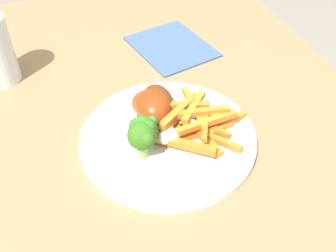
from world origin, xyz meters
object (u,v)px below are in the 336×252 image
object	(u,v)px
dinner_plate	(168,138)
chicken_drumstick_far	(152,107)
broccoli_floret_front	(144,130)
carrot_fries_pile	(196,123)
chicken_drumstick_near	(159,104)
dining_table	(160,176)
broccoli_floret_middle	(143,135)
chicken_drumstick_extra	(155,108)

from	to	relation	value
dinner_plate	chicken_drumstick_far	size ratio (longest dim) A/B	2.34
broccoli_floret_front	carrot_fries_pile	bearing A→B (deg)	-84.78
chicken_drumstick_near	dinner_plate	bearing A→B (deg)	178.38
dining_table	broccoli_floret_front	world-z (taller)	broccoli_floret_front
chicken_drumstick_far	broccoli_floret_middle	bearing A→B (deg)	154.57
carrot_fries_pile	chicken_drumstick_far	xyz separation A→B (m)	(0.06, 0.05, 0.00)
broccoli_floret_middle	carrot_fries_pile	bearing A→B (deg)	-76.97
chicken_drumstick_near	carrot_fries_pile	bearing A→B (deg)	-143.32
dining_table	broccoli_floret_front	xyz separation A→B (m)	(-0.04, 0.03, 0.16)
broccoli_floret_middle	carrot_fries_pile	world-z (taller)	broccoli_floret_middle
dinner_plate	broccoli_floret_middle	distance (m)	0.07
dinner_plate	carrot_fries_pile	size ratio (longest dim) A/B	1.64
broccoli_floret_middle	chicken_drumstick_extra	size ratio (longest dim) A/B	0.52
broccoli_floret_middle	chicken_drumstick_extra	world-z (taller)	broccoli_floret_middle
dining_table	broccoli_floret_front	bearing A→B (deg)	137.07
carrot_fries_pile	chicken_drumstick_extra	size ratio (longest dim) A/B	1.40
chicken_drumstick_extra	chicken_drumstick_near	bearing A→B (deg)	-50.33
dining_table	dinner_plate	world-z (taller)	dinner_plate
dinner_plate	chicken_drumstick_near	distance (m)	0.06
broccoli_floret_front	chicken_drumstick_near	bearing A→B (deg)	-33.94
dinner_plate	carrot_fries_pile	distance (m)	0.05
dinner_plate	broccoli_floret_middle	size ratio (longest dim) A/B	4.44
carrot_fries_pile	chicken_drumstick_near	world-z (taller)	chicken_drumstick_near
chicken_drumstick_extra	chicken_drumstick_far	bearing A→B (deg)	20.45
dining_table	broccoli_floret_middle	bearing A→B (deg)	141.49
broccoli_floret_middle	chicken_drumstick_far	size ratio (longest dim) A/B	0.53
carrot_fries_pile	chicken_drumstick_far	size ratio (longest dim) A/B	1.42
broccoli_floret_front	chicken_drumstick_extra	world-z (taller)	broccoli_floret_front
carrot_fries_pile	chicken_drumstick_near	xyz separation A→B (m)	(0.06, 0.04, 0.00)
dinner_plate	carrot_fries_pile	world-z (taller)	carrot_fries_pile
dinner_plate	chicken_drumstick_extra	distance (m)	0.05
broccoli_floret_middle	chicken_drumstick_extra	xyz separation A→B (m)	(0.07, -0.04, -0.02)
broccoli_floret_front	dining_table	bearing A→B (deg)	-42.93
chicken_drumstick_near	chicken_drumstick_extra	size ratio (longest dim) A/B	1.05
chicken_drumstick_near	chicken_drumstick_far	world-z (taller)	chicken_drumstick_near
chicken_drumstick_near	dining_table	bearing A→B (deg)	161.32
dining_table	carrot_fries_pile	world-z (taller)	carrot_fries_pile
broccoli_floret_front	carrot_fries_pile	xyz separation A→B (m)	(0.01, -0.09, -0.02)
carrot_fries_pile	chicken_drumstick_far	distance (m)	0.08
dining_table	chicken_drumstick_extra	world-z (taller)	chicken_drumstick_extra
broccoli_floret_front	chicken_drumstick_far	xyz separation A→B (m)	(0.07, -0.03, -0.02)
dinner_plate	chicken_drumstick_extra	xyz separation A→B (m)	(0.04, 0.01, 0.03)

